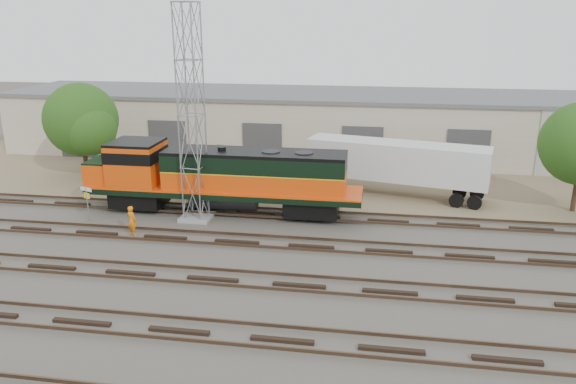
# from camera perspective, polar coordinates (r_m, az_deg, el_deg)

# --- Properties ---
(ground) EXTENTS (140.00, 140.00, 0.00)m
(ground) POSITION_cam_1_polar(r_m,az_deg,el_deg) (28.14, 2.01, -6.86)
(ground) COLOR #47423A
(ground) RESTS_ON ground
(dirt_strip) EXTENTS (80.00, 16.00, 0.02)m
(dirt_strip) POSITION_cam_1_polar(r_m,az_deg,el_deg) (42.20, 4.59, 1.47)
(dirt_strip) COLOR #726047
(dirt_strip) RESTS_ON ground
(tracks) EXTENTS (80.00, 20.40, 0.28)m
(tracks) POSITION_cam_1_polar(r_m,az_deg,el_deg) (25.42, 1.15, -9.44)
(tracks) COLOR black
(tracks) RESTS_ON ground
(warehouse) EXTENTS (58.40, 10.40, 5.30)m
(warehouse) POSITION_cam_1_polar(r_m,az_deg,el_deg) (49.35, 5.49, 6.94)
(warehouse) COLOR beige
(warehouse) RESTS_ON ground
(locomotive) EXTENTS (16.86, 2.96, 4.05)m
(locomotive) POSITION_cam_1_polar(r_m,az_deg,el_deg) (34.10, -7.12, 1.57)
(locomotive) COLOR black
(locomotive) RESTS_ON tracks
(signal_tower) EXTENTS (1.82, 1.82, 12.31)m
(signal_tower) POSITION_cam_1_polar(r_m,az_deg,el_deg) (32.47, -9.76, 7.31)
(signal_tower) COLOR gray
(signal_tower) RESTS_ON ground
(sign_post) EXTENTS (0.84, 0.35, 2.16)m
(sign_post) POSITION_cam_1_polar(r_m,az_deg,el_deg) (34.60, -19.76, -0.53)
(sign_post) COLOR gray
(sign_post) RESTS_ON ground
(worker) EXTENTS (0.74, 0.64, 1.71)m
(worker) POSITION_cam_1_polar(r_m,az_deg,el_deg) (31.97, -15.59, -2.83)
(worker) COLOR orange
(worker) RESTS_ON ground
(semi_trailer) EXTENTS (12.09, 4.97, 3.65)m
(semi_trailer) POSITION_cam_1_polar(r_m,az_deg,el_deg) (37.87, 11.39, 2.91)
(semi_trailer) COLOR silver
(semi_trailer) RESTS_ON ground
(tree_west) EXTENTS (5.63, 5.36, 7.01)m
(tree_west) POSITION_cam_1_polar(r_m,az_deg,el_deg) (43.81, -20.07, 6.68)
(tree_west) COLOR #382619
(tree_west) RESTS_ON ground
(tree_mid) EXTENTS (3.95, 3.76, 3.76)m
(tree_mid) POSITION_cam_1_polar(r_m,az_deg,el_deg) (37.23, -6.79, 1.71)
(tree_mid) COLOR #382619
(tree_mid) RESTS_ON ground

